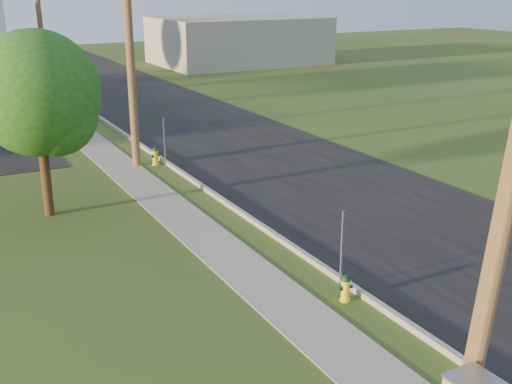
# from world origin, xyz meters

# --- Properties ---
(road) EXTENTS (8.00, 120.00, 0.02)m
(road) POSITION_xyz_m (4.50, 10.00, 0.01)
(road) COLOR black
(road) RESTS_ON ground
(curb) EXTENTS (0.15, 120.00, 0.15)m
(curb) POSITION_xyz_m (0.50, 10.00, 0.07)
(curb) COLOR gray
(curb) RESTS_ON ground
(sidewalk) EXTENTS (1.50, 120.00, 0.03)m
(sidewalk) POSITION_xyz_m (-1.25, 10.00, 0.01)
(sidewalk) COLOR gray
(sidewalk) RESTS_ON ground
(utility_pole_mid) EXTENTS (1.40, 0.32, 9.80)m
(utility_pole_mid) POSITION_xyz_m (-0.60, 17.00, 4.95)
(utility_pole_mid) COLOR brown
(utility_pole_mid) RESTS_ON ground
(utility_pole_far) EXTENTS (1.40, 0.32, 9.50)m
(utility_pole_far) POSITION_xyz_m (-0.60, 35.00, 4.80)
(utility_pole_far) COLOR brown
(utility_pole_far) RESTS_ON ground
(sign_post_near) EXTENTS (0.05, 0.04, 2.00)m
(sign_post_near) POSITION_xyz_m (0.25, 4.20, 1.00)
(sign_post_near) COLOR gray
(sign_post_near) RESTS_ON ground
(sign_post_mid) EXTENTS (0.05, 0.04, 2.00)m
(sign_post_mid) POSITION_xyz_m (0.25, 16.00, 1.00)
(sign_post_mid) COLOR gray
(sign_post_mid) RESTS_ON ground
(sign_post_far) EXTENTS (0.05, 0.04, 2.00)m
(sign_post_far) POSITION_xyz_m (0.25, 28.20, 1.00)
(sign_post_far) COLOR gray
(sign_post_far) RESTS_ON ground
(distant_building) EXTENTS (14.00, 10.00, 4.00)m
(distant_building) POSITION_xyz_m (18.00, 45.00, 2.00)
(distant_building) COLOR gray
(distant_building) RESTS_ON ground
(tree_verge) EXTENTS (3.79, 3.79, 5.74)m
(tree_verge) POSITION_xyz_m (-4.72, 12.75, 3.69)
(tree_verge) COLOR #331E11
(tree_verge) RESTS_ON ground
(hydrant_near) EXTENTS (0.35, 0.31, 0.66)m
(hydrant_near) POSITION_xyz_m (0.03, 3.70, 0.33)
(hydrant_near) COLOR yellow
(hydrant_near) RESTS_ON ground
(hydrant_mid) EXTENTS (0.39, 0.35, 0.75)m
(hydrant_mid) POSITION_xyz_m (0.09, 16.71, 0.37)
(hydrant_mid) COLOR yellow
(hydrant_mid) RESTS_ON ground
(hydrant_far) EXTENTS (0.38, 0.34, 0.74)m
(hydrant_far) POSITION_xyz_m (0.07, 26.30, 0.36)
(hydrant_far) COLOR yellow
(hydrant_far) RESTS_ON ground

